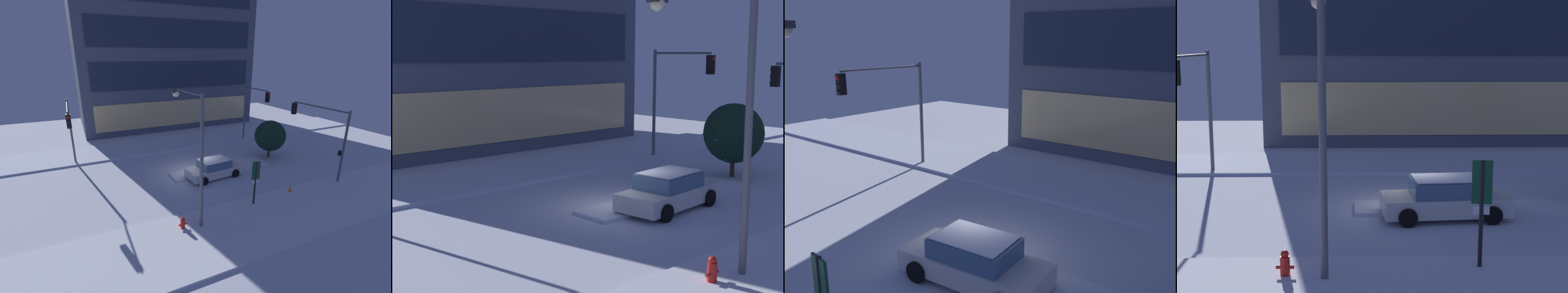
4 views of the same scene
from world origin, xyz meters
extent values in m
plane|color=silver|center=(0.00, 0.00, 0.00)|extent=(52.00, 52.00, 0.00)
cube|color=silver|center=(0.00, 8.25, 0.07)|extent=(52.00, 5.20, 0.14)
cube|color=silver|center=(2.40, -0.31, 0.07)|extent=(9.00, 1.80, 0.14)
cube|color=#E5C67F|center=(3.64, 13.16, 2.36)|extent=(20.36, 0.10, 3.15)
cube|color=#232D42|center=(3.64, 13.16, 7.08)|extent=(20.36, 0.10, 3.15)
cube|color=silver|center=(1.15, -1.39, 0.53)|extent=(4.65, 2.24, 0.66)
cube|color=slate|center=(1.15, -1.39, 1.14)|extent=(2.56, 1.88, 0.60)
cube|color=white|center=(1.15, -1.39, 1.47)|extent=(2.38, 1.76, 0.04)
sphere|color=#F9E5B2|center=(3.36, -0.57, 0.50)|extent=(0.16, 0.16, 0.16)
sphere|color=#F9E5B2|center=(3.46, -1.84, 0.50)|extent=(0.16, 0.16, 0.16)
cylinder|color=black|center=(2.55, -0.34, 0.33)|extent=(0.68, 0.27, 0.66)
cylinder|color=black|center=(2.71, -2.20, 0.33)|extent=(0.68, 0.27, 0.66)
cylinder|color=black|center=(-0.41, -0.58, 0.33)|extent=(0.68, 0.27, 0.66)
cylinder|color=black|center=(-0.26, -2.45, 0.33)|extent=(0.68, 0.27, 0.66)
cube|color=black|center=(9.39, -1.05, 4.92)|extent=(0.32, 0.36, 1.00)
sphere|color=red|center=(9.39, -0.86, 5.24)|extent=(0.20, 0.20, 0.20)
sphere|color=black|center=(9.39, -0.86, 4.92)|extent=(0.20, 0.20, 0.20)
sphere|color=black|center=(9.39, -0.86, 4.60)|extent=(0.20, 0.20, 0.20)
cylinder|color=#565960|center=(9.32, 6.45, 3.11)|extent=(0.18, 0.18, 6.22)
cylinder|color=#565960|center=(9.32, 4.55, 6.02)|extent=(0.12, 3.81, 0.12)
cube|color=black|center=(9.32, 2.64, 5.42)|extent=(0.32, 0.36, 1.00)
sphere|color=red|center=(9.32, 2.45, 5.74)|extent=(0.20, 0.20, 0.20)
sphere|color=black|center=(9.32, 2.45, 5.42)|extent=(0.20, 0.20, 0.20)
sphere|color=black|center=(9.32, 2.45, 5.10)|extent=(0.20, 0.20, 0.20)
cylinder|color=#565960|center=(-2.82, -7.21, 3.89)|extent=(0.20, 0.20, 7.78)
sphere|color=#F9E5B2|center=(-3.08, -4.25, 7.40)|extent=(0.44, 0.44, 0.44)
cylinder|color=red|center=(-3.88, -6.98, 0.33)|extent=(0.26, 0.26, 0.65)
sphere|color=red|center=(-3.88, -6.98, 0.72)|extent=(0.22, 0.22, 0.22)
cylinder|color=red|center=(-4.06, -6.98, 0.36)|extent=(0.12, 0.10, 0.10)
cylinder|color=red|center=(-3.70, -6.98, 0.36)|extent=(0.12, 0.10, 0.10)
cylinder|color=#473323|center=(8.07, 0.28, 0.46)|extent=(0.22, 0.22, 0.92)
sphere|color=black|center=(8.07, 0.28, 2.17)|extent=(2.93, 2.93, 2.93)
sphere|color=blue|center=(6.60, 0.29, 1.98)|extent=(0.10, 0.10, 0.10)
sphere|color=blue|center=(8.96, 1.04, 3.07)|extent=(0.10, 0.10, 0.10)
sphere|color=blue|center=(7.21, 0.11, 0.98)|extent=(0.10, 0.10, 0.10)
sphere|color=blue|center=(9.15, 0.34, 3.17)|extent=(0.10, 0.10, 0.10)
sphere|color=blue|center=(6.97, 1.27, 2.13)|extent=(0.10, 0.10, 0.10)
camera|label=1|loc=(-8.76, -19.33, 9.62)|focal=25.06mm
camera|label=2|loc=(-15.83, -15.18, 6.01)|focal=52.64mm
camera|label=3|loc=(8.38, -10.35, 7.19)|focal=39.22mm
camera|label=4|loc=(-1.87, -22.03, 6.23)|focal=54.78mm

